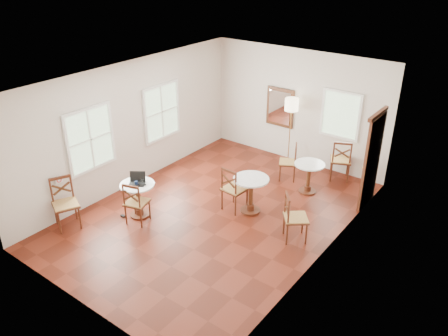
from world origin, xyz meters
name	(u,v)px	position (x,y,z in m)	size (l,w,h in m)	color
ground	(216,214)	(0.00, 0.00, 0.00)	(7.00, 7.00, 0.00)	#5B1C0F
room_shell	(221,129)	(-0.06, 0.27, 1.89)	(5.02, 7.02, 3.01)	beige
cafe_table_near	(138,196)	(-1.28, -1.05, 0.48)	(0.74, 0.74, 0.78)	#4F2413
cafe_table_mid	(251,191)	(0.55, 0.54, 0.51)	(0.78, 0.78, 0.82)	#4F2413
cafe_table_back	(309,175)	(1.15, 2.08, 0.46)	(0.71, 0.71, 0.75)	#4F2413
chair_near_a	(136,203)	(-1.12, -1.26, 0.48)	(0.55, 0.55, 0.97)	#4F2413
chair_near_b	(65,203)	(-2.19, -2.22, 0.54)	(0.66, 0.66, 1.08)	#4F2413
chair_mid_a	(234,189)	(0.20, 0.38, 0.52)	(0.52, 0.52, 1.04)	#4F2413
chair_mid_b	(294,218)	(1.81, 0.19, 0.50)	(0.65, 0.65, 1.00)	#4F2413
chair_back_a	(341,160)	(1.48, 3.14, 0.53)	(0.66, 0.66, 1.07)	#4F2413
chair_back_b	(289,162)	(0.45, 2.39, 0.46)	(0.58, 0.58, 0.93)	#4F2413
floor_lamp	(291,109)	(0.01, 3.15, 1.54)	(0.35, 0.35, 1.82)	#BF8C3F
laptop	(137,181)	(-1.30, -1.02, 0.84)	(0.43, 0.41, 0.24)	black
mouse	(144,184)	(-1.12, -0.99, 0.80)	(0.10, 0.06, 0.04)	black
navy_mug	(136,183)	(-1.26, -1.09, 0.82)	(0.11, 0.07, 0.09)	#0F1933
water_glass	(142,181)	(-1.21, -0.97, 0.83)	(0.06, 0.06, 0.10)	white
power_adapter	(123,216)	(-1.53, -1.32, 0.02)	(0.11, 0.06, 0.04)	black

